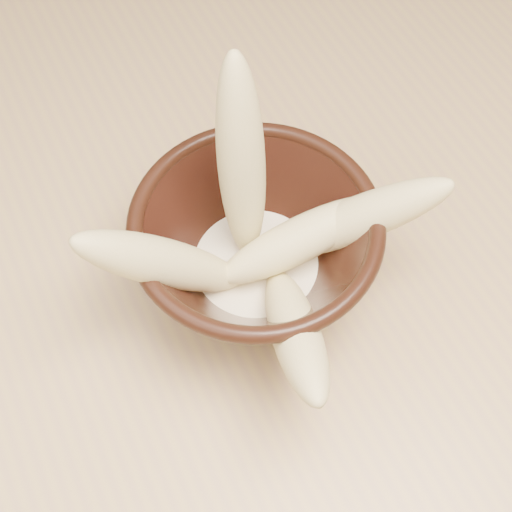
% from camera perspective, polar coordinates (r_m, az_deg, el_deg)
% --- Properties ---
extents(table, '(1.20, 0.80, 0.75)m').
position_cam_1_polar(table, '(0.65, 4.43, -1.85)').
color(table, tan).
rests_on(table, ground).
extents(bowl, '(0.18, 0.18, 0.10)m').
position_cam_1_polar(bowl, '(0.51, 0.00, 0.47)').
color(bowl, black).
rests_on(bowl, table).
extents(milk_puddle, '(0.10, 0.10, 0.01)m').
position_cam_1_polar(milk_puddle, '(0.53, 0.00, -0.84)').
color(milk_puddle, '#FFEFCD').
rests_on(milk_puddle, bowl).
extents(banana_upright, '(0.05, 0.08, 0.17)m').
position_cam_1_polar(banana_upright, '(0.48, -1.17, 7.43)').
color(banana_upright, '#DCCE82').
rests_on(banana_upright, bowl).
extents(banana_left, '(0.13, 0.05, 0.13)m').
position_cam_1_polar(banana_left, '(0.47, -7.39, -0.52)').
color(banana_left, '#DCCE82').
rests_on(banana_left, bowl).
extents(banana_right, '(0.14, 0.09, 0.11)m').
position_cam_1_polar(banana_right, '(0.50, 8.01, 2.90)').
color(banana_right, '#DCCE82').
rests_on(banana_right, bowl).
extents(banana_across, '(0.13, 0.04, 0.06)m').
position_cam_1_polar(banana_across, '(0.50, 3.45, 1.28)').
color(banana_across, '#DCCE82').
rests_on(banana_across, bowl).
extents(banana_front, '(0.07, 0.14, 0.10)m').
position_cam_1_polar(banana_front, '(0.46, 3.15, -6.07)').
color(banana_front, '#DCCE82').
rests_on(banana_front, bowl).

